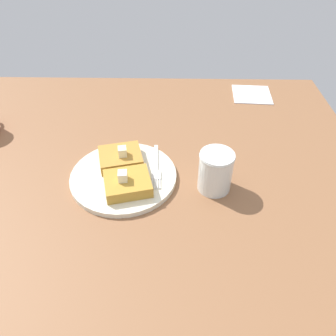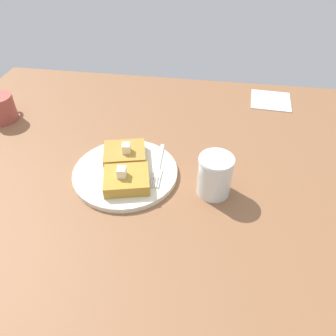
{
  "view_description": "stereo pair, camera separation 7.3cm",
  "coord_description": "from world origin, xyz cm",
  "px_view_note": "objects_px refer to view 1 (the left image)",
  "views": [
    {
      "loc": [
        -50.63,
        -9.96,
        54.38
      ],
      "look_at": [
        4.63,
        -8.83,
        6.66
      ],
      "focal_mm": 35.0,
      "sensor_mm": 36.0,
      "label": 1
    },
    {
      "loc": [
        -50.0,
        -17.23,
        54.38
      ],
      "look_at": [
        4.63,
        -8.83,
        6.66
      ],
      "focal_mm": 35.0,
      "sensor_mm": 36.0,
      "label": 2
    }
  ],
  "objects_px": {
    "syrup_jar": "(215,173)",
    "napkin": "(252,94)",
    "plate": "(124,176)",
    "fork": "(156,168)"
  },
  "relations": [
    {
      "from": "plate",
      "to": "syrup_jar",
      "type": "relative_size",
      "value": 2.58
    },
    {
      "from": "plate",
      "to": "syrup_jar",
      "type": "xyz_separation_m",
      "value": [
        -0.03,
        -0.21,
        0.04
      ]
    },
    {
      "from": "syrup_jar",
      "to": "napkin",
      "type": "bearing_deg",
      "value": -20.37
    },
    {
      "from": "fork",
      "to": "napkin",
      "type": "distance_m",
      "value": 0.49
    },
    {
      "from": "fork",
      "to": "syrup_jar",
      "type": "relative_size",
      "value": 1.68
    },
    {
      "from": "plate",
      "to": "fork",
      "type": "xyz_separation_m",
      "value": [
        0.02,
        -0.08,
        0.01
      ]
    },
    {
      "from": "plate",
      "to": "napkin",
      "type": "distance_m",
      "value": 0.56
    },
    {
      "from": "plate",
      "to": "fork",
      "type": "distance_m",
      "value": 0.08
    },
    {
      "from": "plate",
      "to": "napkin",
      "type": "xyz_separation_m",
      "value": [
        0.41,
        -0.37,
        -0.01
      ]
    },
    {
      "from": "plate",
      "to": "syrup_jar",
      "type": "distance_m",
      "value": 0.21
    }
  ]
}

